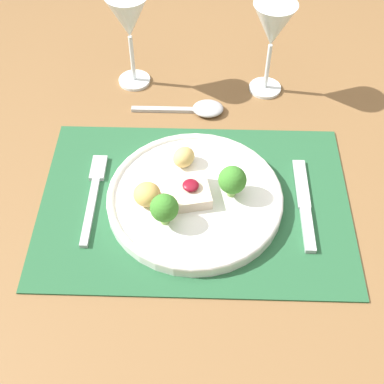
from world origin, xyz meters
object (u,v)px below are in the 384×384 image
at_px(dinner_plate, 191,195).
at_px(wine_glass_near, 273,29).
at_px(wine_glass_far, 128,20).
at_px(knife, 305,210).
at_px(spoon, 201,109).
at_px(fork, 94,192).

bearing_deg(dinner_plate, wine_glass_near, 64.80).
xyz_separation_m(wine_glass_near, wine_glass_far, (-0.25, 0.02, 0.00)).
bearing_deg(knife, wine_glass_near, 100.61).
relative_size(dinner_plate, spoon, 1.62).
height_order(dinner_plate, knife, dinner_plate).
bearing_deg(wine_glass_near, fork, -136.81).
height_order(fork, knife, knife).
relative_size(spoon, wine_glass_far, 0.93).
height_order(knife, wine_glass_far, wine_glass_far).
bearing_deg(knife, spoon, 127.94).
xyz_separation_m(spoon, wine_glass_far, (-0.13, 0.08, 0.13)).
height_order(dinner_plate, spoon, dinner_plate).
bearing_deg(spoon, wine_glass_far, 146.30).
bearing_deg(wine_glass_near, dinner_plate, -115.20).
bearing_deg(wine_glass_far, fork, -97.24).
bearing_deg(dinner_plate, wine_glass_far, 111.82).
bearing_deg(wine_glass_far, dinner_plate, -68.18).
height_order(spoon, wine_glass_near, wine_glass_near).
height_order(knife, spoon, spoon).
distance_m(dinner_plate, knife, 0.18).
bearing_deg(wine_glass_near, knife, -81.54).
xyz_separation_m(dinner_plate, wine_glass_near, (0.13, 0.28, 0.11)).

